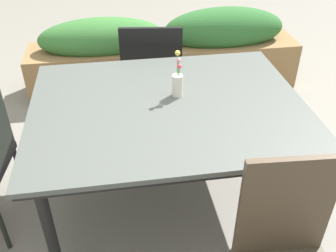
# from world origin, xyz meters

# --- Properties ---
(ground_plane) EXTENTS (12.00, 12.00, 0.00)m
(ground_plane) POSITION_xyz_m (0.00, 0.00, 0.00)
(ground_plane) COLOR gray
(dining_table) EXTENTS (1.52, 1.20, 0.76)m
(dining_table) POSITION_xyz_m (-0.02, -0.05, 0.70)
(dining_table) COLOR #4C514C
(dining_table) RESTS_ON ground
(chair_far_side) EXTENTS (0.53, 0.53, 0.91)m
(chair_far_side) POSITION_xyz_m (-0.00, 0.86, 0.52)
(chair_far_side) COLOR black
(chair_far_side) RESTS_ON ground
(flower_vase) EXTENTS (0.06, 0.06, 0.27)m
(flower_vase) POSITION_xyz_m (0.05, 0.03, 0.84)
(flower_vase) COLOR silver
(flower_vase) RESTS_ON dining_table
(planter_box) EXTENTS (2.56, 0.49, 0.76)m
(planter_box) POSITION_xyz_m (0.21, 1.54, 0.36)
(planter_box) COLOR olive
(planter_box) RESTS_ON ground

